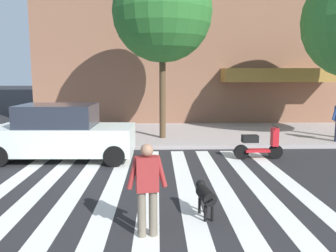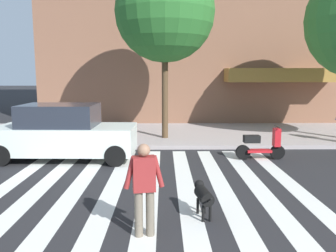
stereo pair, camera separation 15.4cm
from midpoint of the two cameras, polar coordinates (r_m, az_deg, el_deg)
name	(u,v)px [view 1 (the left image)]	position (r m, az deg, el deg)	size (l,w,h in m)	color
ground_plane	(186,212)	(7.32, 2.43, -13.92)	(160.00, 160.00, 0.00)	#232326
sidewalk_far	(170,134)	(15.91, 0.13, -1.32)	(80.00, 6.00, 0.15)	#A39897
crosswalk_stripes	(148,212)	(7.31, -3.90, -13.94)	(7.65, 11.23, 0.01)	silver
parked_car_behind_first	(62,133)	(11.83, -17.35, -1.17)	(4.54, 2.04, 1.83)	silver
parked_scooter	(259,145)	(11.83, 14.37, -3.03)	(1.63, 0.50, 1.11)	black
street_tree_nearest	(162,12)	(14.55, -1.26, 18.26)	(4.02, 4.02, 7.13)	#4C3823
pedestrian_dog_walker	(147,185)	(6.00, -4.20, -9.64)	(0.71, 0.30, 1.64)	#6B6051
dog_on_leash	(205,195)	(6.98, 5.49, -11.19)	(0.35, 0.97, 0.65)	black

